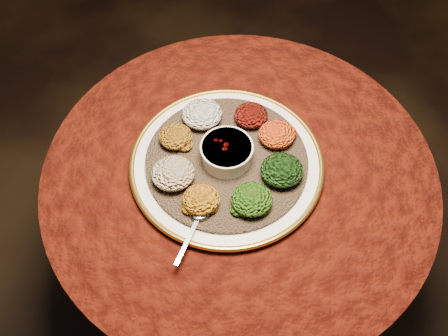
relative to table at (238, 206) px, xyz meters
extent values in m
plane|color=black|center=(0.00, 0.00, -0.55)|extent=(4.00, 4.00, 0.00)
cylinder|color=black|center=(0.00, 0.00, -0.53)|extent=(0.44, 0.44, 0.04)
cylinder|color=black|center=(0.00, 0.00, -0.21)|extent=(0.12, 0.12, 0.68)
cylinder|color=black|center=(0.00, 0.00, 0.15)|extent=(0.80, 0.80, 0.04)
cylinder|color=#390C04|center=(0.00, 0.00, 0.00)|extent=(0.93, 0.93, 0.34)
cylinder|color=#390C04|center=(0.00, 0.00, 0.17)|extent=(0.96, 0.96, 0.01)
cylinder|color=white|center=(-0.03, 0.02, 0.19)|extent=(0.59, 0.59, 0.02)
torus|color=gold|center=(-0.03, 0.02, 0.20)|extent=(0.47, 0.47, 0.01)
cylinder|color=brown|center=(-0.03, 0.02, 0.20)|extent=(0.51, 0.51, 0.01)
cylinder|color=white|center=(-0.03, 0.02, 0.23)|extent=(0.12, 0.12, 0.05)
cylinder|color=white|center=(-0.03, 0.02, 0.26)|extent=(0.12, 0.12, 0.01)
cylinder|color=#5D0D04|center=(-0.03, 0.02, 0.25)|extent=(0.10, 0.10, 0.01)
ellipsoid|color=silver|center=(-0.12, -0.12, 0.21)|extent=(0.04, 0.03, 0.01)
cube|color=silver|center=(-0.15, -0.18, 0.21)|extent=(0.07, 0.10, 0.00)
ellipsoid|color=white|center=(-0.07, 0.14, 0.23)|extent=(0.10, 0.10, 0.05)
ellipsoid|color=black|center=(0.05, 0.12, 0.23)|extent=(0.09, 0.08, 0.04)
ellipsoid|color=#AE7E0E|center=(0.10, 0.05, 0.23)|extent=(0.09, 0.09, 0.04)
ellipsoid|color=black|center=(0.09, -0.05, 0.23)|extent=(0.10, 0.10, 0.05)
ellipsoid|color=#9E380A|center=(0.00, -0.12, 0.23)|extent=(0.09, 0.09, 0.04)
ellipsoid|color=#BF7A10|center=(-0.11, -0.09, 0.23)|extent=(0.08, 0.08, 0.04)
ellipsoid|color=maroon|center=(-0.16, -0.02, 0.23)|extent=(0.10, 0.10, 0.05)
ellipsoid|color=#875710|center=(-0.14, 0.09, 0.23)|extent=(0.08, 0.08, 0.04)
camera|label=1|loc=(-0.16, -0.65, 1.19)|focal=40.00mm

